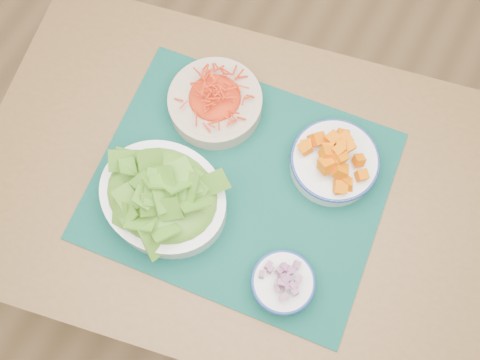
# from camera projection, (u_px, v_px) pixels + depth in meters

# --- Properties ---
(ground) EXTENTS (4.00, 4.00, 0.00)m
(ground) POSITION_uv_depth(u_px,v_px,m) (325.00, 279.00, 1.79)
(ground) COLOR #AA8252
(ground) RESTS_ON ground
(table) EXTENTS (1.22, 0.93, 0.75)m
(table) POSITION_uv_depth(u_px,v_px,m) (236.00, 198.00, 1.22)
(table) COLOR brown
(table) RESTS_ON ground
(placemat) EXTENTS (0.64, 0.54, 0.00)m
(placemat) POSITION_uv_depth(u_px,v_px,m) (240.00, 185.00, 1.11)
(placemat) COLOR #06312B
(placemat) RESTS_ON table
(carrot_bowl) EXTENTS (0.26, 0.26, 0.08)m
(carrot_bowl) POSITION_uv_depth(u_px,v_px,m) (215.00, 100.00, 1.13)
(carrot_bowl) COLOR #C9B095
(carrot_bowl) RESTS_ON placemat
(squash_bowl) EXTENTS (0.23, 0.23, 0.09)m
(squash_bowl) POSITION_uv_depth(u_px,v_px,m) (335.00, 160.00, 1.08)
(squash_bowl) COLOR white
(squash_bowl) RESTS_ON placemat
(lettuce_bowl) EXTENTS (0.28, 0.24, 0.11)m
(lettuce_bowl) POSITION_uv_depth(u_px,v_px,m) (162.00, 196.00, 1.04)
(lettuce_bowl) COLOR white
(lettuce_bowl) RESTS_ON placemat
(onion_bowl) EXTENTS (0.12, 0.12, 0.06)m
(onion_bowl) POSITION_uv_depth(u_px,v_px,m) (283.00, 282.00, 1.01)
(onion_bowl) COLOR white
(onion_bowl) RESTS_ON placemat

